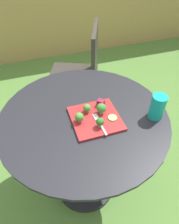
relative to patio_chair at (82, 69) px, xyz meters
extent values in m
plane|color=#4C7533|center=(-0.23, -0.80, -0.53)|extent=(12.00, 12.00, 0.00)
cylinder|color=black|center=(-0.23, -0.80, 0.22)|extent=(0.91, 0.91, 0.02)
cylinder|color=black|center=(-0.23, -0.80, -0.14)|extent=(0.06, 0.06, 0.69)
cylinder|color=black|center=(-0.23, -0.80, -0.51)|extent=(0.44, 0.44, 0.04)
cube|color=#332D28|center=(-0.08, 0.04, -0.09)|extent=(0.58, 0.58, 0.03)
cube|color=#332D28|center=(0.10, -0.04, 0.15)|extent=(0.19, 0.40, 0.45)
cylinder|color=#332D28|center=(-0.18, 0.27, -0.31)|extent=(0.02, 0.02, 0.43)
cylinder|color=#332D28|center=(-0.32, -0.06, -0.31)|extent=(0.02, 0.02, 0.43)
cylinder|color=#332D28|center=(0.15, 0.13, -0.31)|extent=(0.02, 0.02, 0.43)
cylinder|color=#332D28|center=(0.01, -0.20, -0.31)|extent=(0.02, 0.02, 0.43)
cube|color=maroon|center=(-0.17, -0.85, 0.23)|extent=(0.25, 0.25, 0.01)
cylinder|color=#149989|center=(0.13, -0.92, 0.29)|extent=(0.08, 0.08, 0.14)
cylinder|color=#118275|center=(0.13, -0.92, 0.27)|extent=(0.07, 0.07, 0.09)
cube|color=silver|center=(-0.17, -0.92, 0.24)|extent=(0.02, 0.11, 0.00)
cube|color=silver|center=(-0.17, -0.84, 0.24)|extent=(0.03, 0.05, 0.00)
cylinder|color=#99B770|center=(-0.20, -0.79, 0.25)|extent=(0.01, 0.01, 0.01)
sphere|color=#427F33|center=(-0.20, -0.79, 0.27)|extent=(0.04, 0.04, 0.04)
cylinder|color=#99B770|center=(-0.18, -0.91, 0.25)|extent=(0.01, 0.01, 0.02)
sphere|color=#2D6623|center=(-0.18, -0.91, 0.27)|extent=(0.04, 0.04, 0.04)
cylinder|color=#99B770|center=(-0.14, -0.82, 0.25)|extent=(0.02, 0.02, 0.02)
sphere|color=#38752D|center=(-0.14, -0.82, 0.28)|extent=(0.05, 0.05, 0.05)
cylinder|color=#99B770|center=(-0.26, -0.85, 0.25)|extent=(0.02, 0.02, 0.01)
sphere|color=#427F33|center=(-0.26, -0.85, 0.27)|extent=(0.05, 0.05, 0.05)
cylinder|color=#8EB766|center=(-0.09, -0.88, 0.24)|extent=(0.05, 0.05, 0.01)
cube|color=maroon|center=(-0.12, -0.76, 0.26)|extent=(0.05, 0.05, 0.04)
camera|label=1|loc=(-0.44, -1.56, 1.01)|focal=33.41mm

